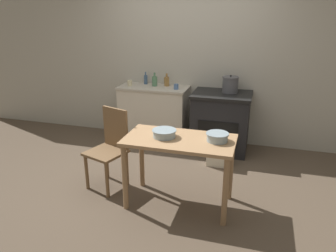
{
  "coord_description": "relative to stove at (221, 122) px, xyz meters",
  "views": [
    {
      "loc": [
        1.12,
        -3.37,
        2.01
      ],
      "look_at": [
        0.0,
        0.47,
        0.57
      ],
      "focal_mm": 35.0,
      "sensor_mm": 36.0,
      "label": 1
    }
  ],
  "objects": [
    {
      "name": "ground_plane",
      "position": [
        -0.59,
        -1.23,
        -0.44
      ],
      "size": [
        14.0,
        14.0,
        0.0
      ],
      "primitive_type": "plane",
      "color": "brown"
    },
    {
      "name": "cup_center",
      "position": [
        -1.43,
        0.01,
        0.49
      ],
      "size": [
        0.07,
        0.07,
        0.09
      ],
      "primitive_type": "cylinder",
      "color": "beige",
      "rests_on": "counter_cabinet"
    },
    {
      "name": "counter_cabinet",
      "position": [
        -1.06,
        0.07,
        0.01
      ],
      "size": [
        1.07,
        0.52,
        0.88
      ],
      "color": "beige",
      "rests_on": "ground_plane"
    },
    {
      "name": "mixing_bowl_small",
      "position": [
        -0.39,
        -1.59,
        0.37
      ],
      "size": [
        0.25,
        0.25,
        0.08
      ],
      "color": "#93A8B2",
      "rests_on": "work_table"
    },
    {
      "name": "mixing_bowl_large",
      "position": [
        0.15,
        -1.55,
        0.37
      ],
      "size": [
        0.23,
        0.23,
        0.08
      ],
      "color": "#93A8B2",
      "rests_on": "work_table"
    },
    {
      "name": "chair",
      "position": [
        -1.1,
        -1.42,
        0.06
      ],
      "size": [
        0.51,
        0.51,
        0.94
      ],
      "rotation": [
        0.0,
        0.0,
        -0.32
      ],
      "color": "brown",
      "rests_on": "ground_plane"
    },
    {
      "name": "cup_center_left",
      "position": [
        -0.68,
        -0.0,
        0.49
      ],
      "size": [
        0.07,
        0.07,
        0.08
      ],
      "primitive_type": "cylinder",
      "color": "#4C6B99",
      "rests_on": "counter_cabinet"
    },
    {
      "name": "stock_pot",
      "position": [
        0.1,
        0.08,
        0.55
      ],
      "size": [
        0.24,
        0.24,
        0.25
      ],
      "color": "#4C4C51",
      "rests_on": "stove"
    },
    {
      "name": "bottle_left",
      "position": [
        -1.06,
        0.12,
        0.53
      ],
      "size": [
        0.08,
        0.08,
        0.2
      ],
      "color": "#517F5B",
      "rests_on": "counter_cabinet"
    },
    {
      "name": "bottle_mid_left",
      "position": [
        -0.88,
        0.16,
        0.52
      ],
      "size": [
        0.08,
        0.08,
        0.2
      ],
      "color": "olive",
      "rests_on": "counter_cabinet"
    },
    {
      "name": "stove",
      "position": [
        0.0,
        0.0,
        0.0
      ],
      "size": [
        0.84,
        0.67,
        0.87
      ],
      "color": "black",
      "rests_on": "ground_plane"
    },
    {
      "name": "wall_back",
      "position": [
        -0.59,
        0.35,
        0.84
      ],
      "size": [
        8.0,
        0.07,
        2.55
      ],
      "color": "#B2AD9E",
      "rests_on": "ground_plane"
    },
    {
      "name": "flour_sack",
      "position": [
        0.05,
        -0.53,
        -0.27
      ],
      "size": [
        0.28,
        0.2,
        0.33
      ],
      "primitive_type": "cube",
      "color": "beige",
      "rests_on": "ground_plane"
    },
    {
      "name": "bottle_far_left",
      "position": [
        -1.24,
        0.21,
        0.52
      ],
      "size": [
        0.06,
        0.06,
        0.19
      ],
      "color": "#3D5675",
      "rests_on": "counter_cabinet"
    },
    {
      "name": "work_table",
      "position": [
        -0.22,
        -1.59,
        0.2
      ],
      "size": [
        1.13,
        0.6,
        0.76
      ],
      "color": "#A87F56",
      "rests_on": "ground_plane"
    }
  ]
}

